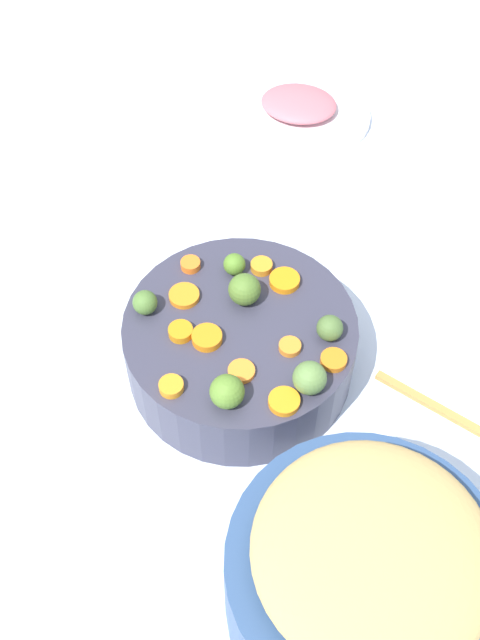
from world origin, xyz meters
TOP-DOWN VIEW (x-y plane):
  - tabletop at (0.00, 0.00)m, footprint 2.40×2.40m
  - serving_bowl_carrots at (-0.04, -0.06)m, footprint 0.29×0.29m
  - metal_pot at (-0.20, 0.24)m, footprint 0.28×0.28m
  - stuffing_mound at (-0.20, 0.24)m, footprint 0.23×0.23m
  - carrot_slice_0 at (0.04, -0.09)m, footprint 0.05×0.05m
  - carrot_slice_1 at (-0.10, 0.05)m, footprint 0.05×0.05m
  - carrot_slice_2 at (-0.05, 0.01)m, footprint 0.04×0.04m
  - carrot_slice_3 at (-0.10, -0.03)m, footprint 0.04×0.04m
  - carrot_slice_4 at (0.03, 0.05)m, footprint 0.04×0.04m
  - carrot_slice_5 at (0.04, -0.14)m, footprint 0.03×0.03m
  - carrot_slice_6 at (-0.00, -0.03)m, footprint 0.05×0.05m
  - carrot_slice_7 at (0.03, -0.03)m, footprint 0.04×0.04m
  - carrot_slice_8 at (-0.15, -0.01)m, footprint 0.04×0.04m
  - carrot_slice_9 at (-0.05, -0.15)m, footprint 0.04×0.04m
  - carrot_slice_10 at (-0.09, -0.13)m, footprint 0.05×0.05m
  - brussels_sprout_0 at (-0.15, -0.05)m, footprint 0.03×0.03m
  - brussels_sprout_1 at (-0.04, 0.05)m, footprint 0.04×0.04m
  - brussels_sprout_2 at (-0.02, -0.14)m, footprint 0.03×0.03m
  - brussels_sprout_3 at (0.08, -0.06)m, footprint 0.03×0.03m
  - brussels_sprout_4 at (-0.13, 0.02)m, footprint 0.04×0.04m
  - brussels_sprout_5 at (-0.04, -0.10)m, footprint 0.04×0.04m
  - ham_plate at (-0.09, -0.58)m, footprint 0.22×0.22m
  - ham_slice_main at (-0.07, -0.59)m, footprint 0.14×0.12m

SIDE VIEW (x-z plane):
  - tabletop at x=0.00m, z-range 0.00..0.02m
  - ham_plate at x=-0.09m, z-range 0.02..0.03m
  - ham_slice_main at x=-0.07m, z-range 0.03..0.06m
  - serving_bowl_carrots at x=-0.04m, z-range 0.02..0.11m
  - metal_pot at x=-0.20m, z-range 0.02..0.15m
  - carrot_slice_2 at x=-0.05m, z-range 0.11..0.12m
  - carrot_slice_0 at x=0.04m, z-range 0.11..0.12m
  - carrot_slice_3 at x=-0.10m, z-range 0.11..0.12m
  - carrot_slice_8 at x=-0.15m, z-range 0.11..0.12m
  - carrot_slice_1 at x=-0.10m, z-range 0.11..0.12m
  - carrot_slice_10 at x=-0.09m, z-range 0.11..0.12m
  - carrot_slice_9 at x=-0.05m, z-range 0.11..0.12m
  - carrot_slice_5 at x=0.04m, z-range 0.11..0.12m
  - carrot_slice_4 at x=0.03m, z-range 0.11..0.12m
  - carrot_slice_6 at x=0.00m, z-range 0.11..0.12m
  - carrot_slice_7 at x=0.03m, z-range 0.11..0.12m
  - brussels_sprout_2 at x=-0.02m, z-range 0.11..0.14m
  - brussels_sprout_3 at x=0.08m, z-range 0.11..0.14m
  - brussels_sprout_0 at x=-0.15m, z-range 0.11..0.15m
  - brussels_sprout_4 at x=-0.13m, z-range 0.11..0.15m
  - brussels_sprout_1 at x=-0.04m, z-range 0.11..0.15m
  - brussels_sprout_5 at x=-0.04m, z-range 0.11..0.15m
  - stuffing_mound at x=-0.20m, z-range 0.15..0.20m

